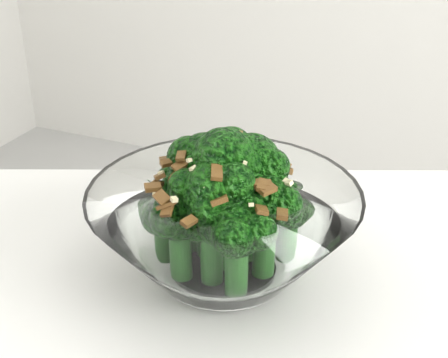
% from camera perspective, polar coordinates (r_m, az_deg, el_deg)
% --- Properties ---
extents(broccoli_dish, '(0.20, 0.20, 0.12)m').
position_cam_1_polar(broccoli_dish, '(0.46, -0.02, -4.04)').
color(broccoli_dish, white).
rests_on(broccoli_dish, table).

